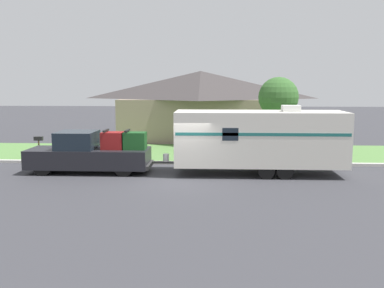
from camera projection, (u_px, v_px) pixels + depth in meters
ground_plane at (182, 180)px, 18.74m from camera, size 120.00×120.00×0.00m
curb_strip at (187, 163)px, 22.43m from camera, size 80.00×0.30×0.14m
lawn_strip at (191, 153)px, 26.05m from camera, size 80.00×7.00×0.03m
house_across_street at (201, 104)px, 32.66m from camera, size 12.60×7.26×5.13m
pickup_truck at (90, 153)px, 20.30m from camera, size 5.82×1.95×2.06m
travel_trailer at (260, 138)px, 19.79m from camera, size 8.84×2.41×3.22m
mailbox at (39, 142)px, 23.78m from camera, size 0.48×0.20×1.28m
tree_in_yard at (278, 97)px, 25.29m from camera, size 2.37×2.37×4.59m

